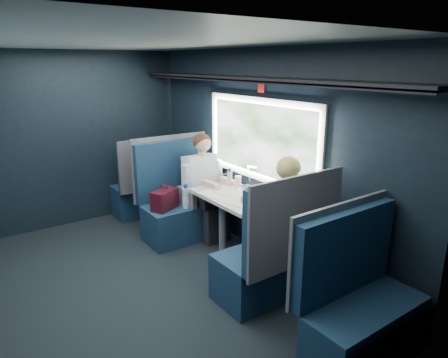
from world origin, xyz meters
TOP-DOWN VIEW (x-y plane):
  - ground at (0.00, 0.00)m, footprint 2.80×4.20m
  - room_shell at (0.02, 0.00)m, footprint 3.00×4.40m
  - table at (1.03, 0.00)m, footprint 0.62×1.00m
  - seat_bay_near at (0.84, 0.87)m, footprint 1.04×0.62m
  - seat_bay_far at (0.85, -0.87)m, footprint 1.04×0.62m
  - seat_row_front at (0.85, 1.80)m, footprint 1.04×0.51m
  - seat_row_back at (0.85, -1.80)m, footprint 1.04×0.51m
  - man at (1.10, 0.70)m, footprint 0.53×0.56m
  - woman at (1.10, -0.71)m, footprint 0.53×0.56m
  - papers at (1.07, -0.03)m, footprint 0.66×0.85m
  - laptop at (1.36, 0.02)m, footprint 0.34×0.40m
  - bottle_small at (1.20, 0.31)m, footprint 0.06×0.06m
  - cup at (1.33, 0.32)m, footprint 0.08×0.08m

SIDE VIEW (x-z plane):
  - ground at x=0.00m, z-range -0.01..0.00m
  - seat_row_front at x=0.85m, z-range -0.17..0.99m
  - seat_row_back at x=0.85m, z-range -0.17..0.99m
  - seat_bay_far at x=0.85m, z-range -0.22..1.04m
  - seat_bay_near at x=0.84m, z-range -0.21..1.05m
  - table at x=1.03m, z-range 0.29..1.03m
  - man at x=1.10m, z-range 0.06..1.38m
  - woman at x=1.10m, z-range 0.07..1.39m
  - papers at x=1.07m, z-range 0.74..0.75m
  - cup at x=1.33m, z-range 0.74..0.84m
  - laptop at x=1.36m, z-range 0.68..0.94m
  - bottle_small at x=1.20m, z-range 0.73..0.94m
  - room_shell at x=0.02m, z-range 0.28..2.68m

